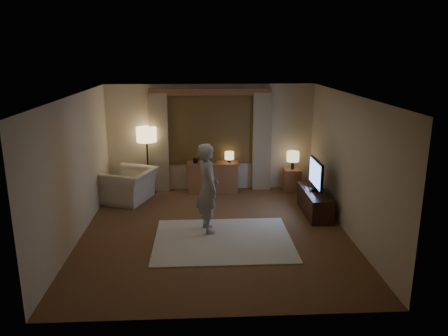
{
  "coord_description": "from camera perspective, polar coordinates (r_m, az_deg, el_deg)",
  "views": [
    {
      "loc": [
        -0.24,
        -7.72,
        3.36
      ],
      "look_at": [
        0.21,
        0.6,
        1.11
      ],
      "focal_mm": 35.0,
      "sensor_mm": 36.0,
      "label": 1
    }
  ],
  "objects": [
    {
      "name": "side_table",
      "position": [
        10.86,
        8.86,
        -1.57
      ],
      "size": [
        0.4,
        0.4,
        0.56
      ],
      "primitive_type": "cube",
      "color": "brown",
      "rests_on": "floor"
    },
    {
      "name": "table_lamp_sideboard",
      "position": [
        10.54,
        0.7,
        1.58
      ],
      "size": [
        0.22,
        0.22,
        0.3
      ],
      "color": "black",
      "rests_on": "sideboard"
    },
    {
      "name": "sideboard",
      "position": [
        10.66,
        -1.46,
        -1.31
      ],
      "size": [
        1.2,
        0.4,
        0.7
      ],
      "primitive_type": "cube",
      "color": "brown",
      "rests_on": "floor"
    },
    {
      "name": "tv",
      "position": [
        9.28,
        11.94,
        -0.8
      ],
      "size": [
        0.23,
        0.94,
        0.68
      ],
      "color": "black",
      "rests_on": "tv_stand"
    },
    {
      "name": "person",
      "position": [
        8.18,
        -2.13,
        -2.63
      ],
      "size": [
        0.55,
        0.7,
        1.7
      ],
      "primitive_type": "imported",
      "rotation": [
        0.0,
        0.0,
        1.83
      ],
      "color": "#9F9A93",
      "rests_on": "rug"
    },
    {
      "name": "armchair",
      "position": [
        10.24,
        -12.22,
        -2.25
      ],
      "size": [
        1.32,
        1.41,
        0.74
      ],
      "primitive_type": "imported",
      "rotation": [
        0.0,
        0.0,
        -1.92
      ],
      "color": "beige",
      "rests_on": "floor"
    },
    {
      "name": "room",
      "position": [
        8.47,
        -1.39,
        1.26
      ],
      "size": [
        5.04,
        5.54,
        2.64
      ],
      "color": "brown",
      "rests_on": "ground"
    },
    {
      "name": "tv_stand",
      "position": [
        9.46,
        11.75,
        -4.43
      ],
      "size": [
        0.45,
        1.4,
        0.5
      ],
      "primitive_type": "cube",
      "color": "black",
      "rests_on": "floor"
    },
    {
      "name": "picture_frame",
      "position": [
        10.54,
        -1.47,
        1.03
      ],
      "size": [
        0.16,
        0.02,
        0.2
      ],
      "primitive_type": "cube",
      "color": "brown",
      "rests_on": "sideboard"
    },
    {
      "name": "rug",
      "position": [
        8.09,
        -0.12,
        -9.37
      ],
      "size": [
        2.5,
        2.0,
        0.02
      ],
      "primitive_type": "cube",
      "color": "beige",
      "rests_on": "floor"
    },
    {
      "name": "plant",
      "position": [
        10.53,
        -3.65,
        1.27
      ],
      "size": [
        0.17,
        0.13,
        0.3
      ],
      "primitive_type": "imported",
      "color": "#999999",
      "rests_on": "sideboard"
    },
    {
      "name": "floor_lamp",
      "position": [
        10.5,
        -10.07,
        3.86
      ],
      "size": [
        0.47,
        0.47,
        1.62
      ],
      "color": "black",
      "rests_on": "floor"
    },
    {
      "name": "table_lamp_side",
      "position": [
        10.71,
        8.99,
        1.44
      ],
      "size": [
        0.3,
        0.3,
        0.44
      ],
      "color": "black",
      "rests_on": "side_table"
    }
  ]
}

